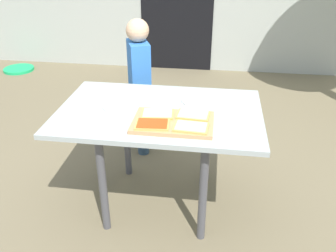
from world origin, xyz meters
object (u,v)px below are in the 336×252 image
cutting_board (173,122)px  pizza_slice_near_right (191,127)px  garden_hose_coil (19,69)px  child_left (139,80)px  pizza_slice_near_left (152,124)px  pizza_slice_far_right (193,115)px  plate_white_left (121,106)px  dining_table (160,122)px  pizza_slice_far_left (158,114)px  plate_white_right (200,101)px

cutting_board → pizza_slice_near_right: pizza_slice_near_right is taller
cutting_board → garden_hose_coil: cutting_board is taller
child_left → pizza_slice_near_left: bearing=-73.5°
pizza_slice_far_right → plate_white_left: (-0.44, 0.11, -0.02)m
dining_table → pizza_slice_far_left: pizza_slice_far_left is taller
pizza_slice_near_right → pizza_slice_far_left: size_ratio=0.99×
pizza_slice_near_right → pizza_slice_far_right: 0.14m
child_left → pizza_slice_far_left: bearing=-70.4°
pizza_slice_near_right → pizza_slice_far_left: same height
pizza_slice_near_left → pizza_slice_far_right: size_ratio=1.00×
dining_table → pizza_slice_near_right: 0.33m
plate_white_left → child_left: bearing=92.3°
cutting_board → pizza_slice_near_right: size_ratio=2.36×
dining_table → pizza_slice_far_left: size_ratio=6.34×
child_left → cutting_board: bearing=-65.9°
pizza_slice_far_left → child_left: (-0.27, 0.75, -0.10)m
dining_table → garden_hose_coil: size_ratio=3.11×
garden_hose_coil → child_left: bearing=-39.9°
plate_white_left → plate_white_right: 0.48m
cutting_board → pizza_slice_far_right: (0.10, 0.07, 0.02)m
pizza_slice_near_left → garden_hose_coil: pizza_slice_near_left is taller
plate_white_left → garden_hose_coil: (-2.02, 2.30, -0.67)m
pizza_slice_near_right → pizza_slice_far_left: bearing=147.0°
dining_table → pizza_slice_far_left: (0.01, -0.11, 0.10)m
pizza_slice_near_right → pizza_slice_far_right: size_ratio=1.00×
pizza_slice_near_right → plate_white_right: 0.39m
dining_table → plate_white_right: (0.23, 0.16, 0.08)m
child_left → garden_hose_coil: size_ratio=2.80×
pizza_slice_near_right → garden_hose_coil: 3.61m
pizza_slice_near_right → child_left: (-0.47, 0.88, -0.10)m
plate_white_left → pizza_slice_near_right: bearing=-29.8°
child_left → plate_white_left: bearing=-87.7°
pizza_slice_near_right → plate_white_left: bearing=150.2°
pizza_slice_near_right → pizza_slice_far_right: (-0.00, 0.14, 0.00)m
pizza_slice_far_right → garden_hose_coil: 3.51m
pizza_slice_far_left → child_left: bearing=109.6°
pizza_slice_near_left → plate_white_right: bearing=59.8°
pizza_slice_far_left → plate_white_right: pizza_slice_far_left is taller
pizza_slice_near_right → cutting_board: bearing=145.5°
pizza_slice_far_left → plate_white_left: (-0.24, 0.12, -0.02)m
pizza_slice_far_left → child_left: size_ratio=0.18×
plate_white_left → pizza_slice_near_left: bearing=-46.9°
dining_table → pizza_slice_near_left: bearing=-90.1°
plate_white_left → child_left: 0.63m
dining_table → plate_white_left: plate_white_left is taller
pizza_slice_far_right → child_left: child_left is taller
pizza_slice_far_left → garden_hose_coil: 3.39m
dining_table → plate_white_left: bearing=175.6°
cutting_board → plate_white_right: cutting_board is taller
child_left → pizza_slice_far_right: bearing=-57.8°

